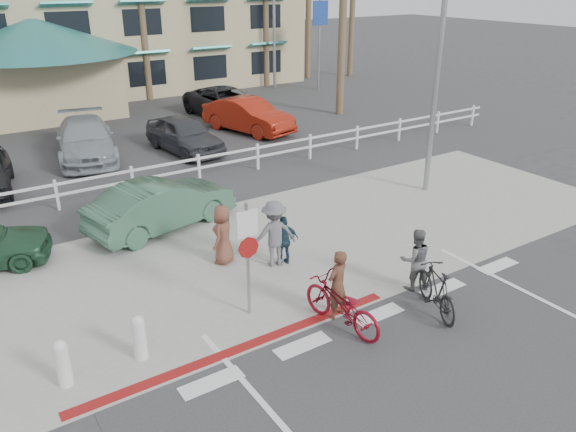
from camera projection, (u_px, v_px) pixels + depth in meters
ground at (398, 329)px, 11.70m from camera, size 140.00×140.00×0.00m
bike_path at (475, 382)px, 10.16m from camera, size 12.00×16.00×0.01m
sidewalk_plaza at (281, 247)px, 15.14m from camera, size 22.00×7.00×0.01m
cross_street at (215, 201)px, 18.21m from camera, size 40.00×5.00×0.01m
parking_lot at (121, 136)px, 25.49m from camera, size 50.00×16.00×0.01m
curb_red at (244, 347)px, 11.10m from camera, size 7.00×0.25×0.02m
rail_fence at (201, 168)px, 19.80m from camera, size 29.40×0.16×1.00m
sign_post at (248, 254)px, 11.65m from camera, size 0.50×0.10×2.90m
bollard_0 at (139, 337)px, 10.62m from camera, size 0.26×0.26×0.95m
bollard_1 at (63, 363)px, 9.92m from camera, size 0.26×0.26×0.95m
streetlight_0 at (439, 54)px, 17.39m from camera, size 0.60×2.00×9.00m
streetlight_1 at (274, 10)px, 34.25m from camera, size 0.60×2.00×9.50m
info_sign at (319, 44)px, 34.50m from camera, size 1.20×0.16×5.60m
bike_red at (341, 305)px, 11.53m from camera, size 1.01×2.15×1.09m
rider_red at (337, 285)px, 11.80m from camera, size 0.66×0.52×1.57m
bike_black at (437, 290)px, 12.08m from camera, size 1.14×1.84×1.07m
rider_black at (415, 259)px, 12.90m from camera, size 0.90×0.82×1.51m
pedestrian_a at (274, 234)px, 13.91m from camera, size 1.25×0.90×1.74m
pedestrian_child at (284, 241)px, 14.04m from camera, size 0.81×0.45×1.31m
pedestrian_b at (223, 235)px, 14.08m from camera, size 0.90×0.87×1.56m
car_white_sedan at (162, 205)px, 16.05m from camera, size 4.60×2.50×1.44m
lot_car_1 at (86, 139)px, 22.18m from camera, size 3.16×5.58×1.52m
lot_car_2 at (184, 134)px, 22.99m from camera, size 2.15×4.44×1.46m
lot_car_3 at (248, 116)px, 25.86m from camera, size 2.83×4.93×1.54m
lot_car_5 at (226, 103)px, 28.49m from camera, size 2.94×5.56×1.49m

